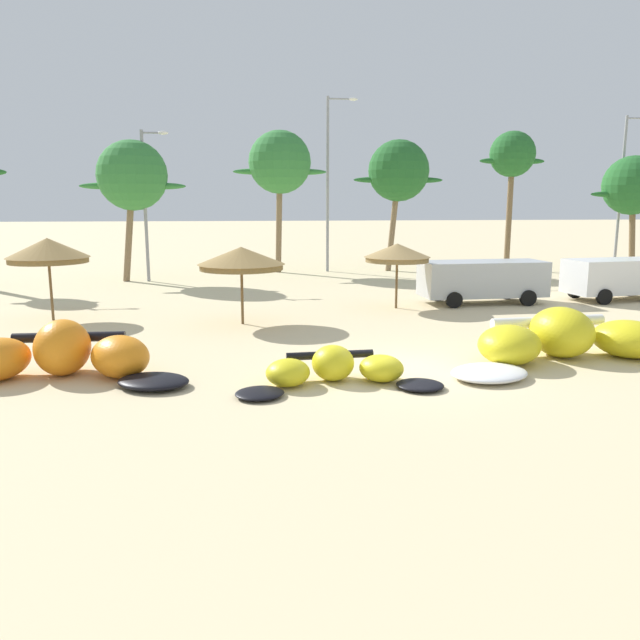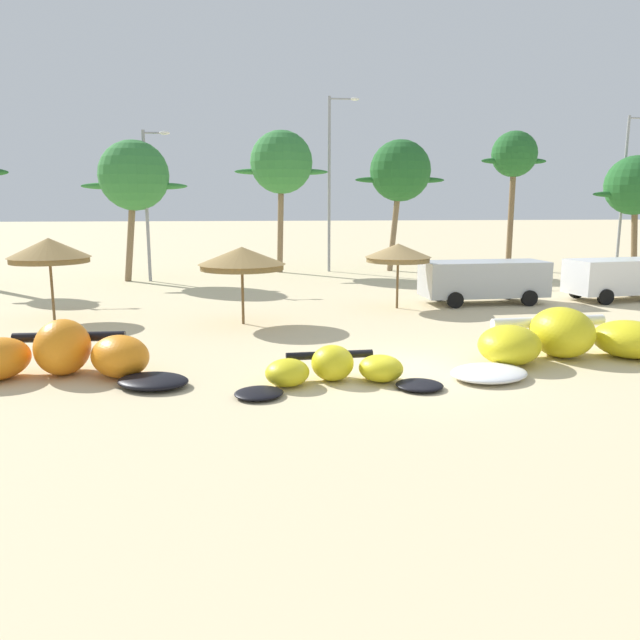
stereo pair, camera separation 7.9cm
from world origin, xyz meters
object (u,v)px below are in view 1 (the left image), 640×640
beach_umbrella_near_palms (397,253)px  palm_left_of_gap (280,163)px  parked_car_second (480,278)px  palm_left (132,176)px  palm_center_left (399,172)px  lamppost_east (624,185)px  lamppost_west_center (147,198)px  beach_umbrella_middle (241,258)px  kite_left_of_center (570,341)px  beach_umbrella_near_van (48,250)px  palm_center_right (512,156)px  palm_right_of_gap (633,186)px  lamppost_east_center (330,177)px  parked_van (616,276)px  kite_left (335,370)px  kite_far_left (59,357)px

beach_umbrella_near_palms → palm_left_of_gap: bearing=105.7°
parked_car_second → palm_left: size_ratio=0.71×
beach_umbrella_near_palms → palm_center_left: size_ratio=0.33×
lamppost_east → palm_left_of_gap: bearing=176.8°
lamppost_west_center → beach_umbrella_middle: bearing=-68.7°
kite_left_of_center → palm_left_of_gap: palm_left_of_gap is taller
beach_umbrella_near_van → beach_umbrella_middle: size_ratio=0.98×
kite_left_of_center → palm_center_right: (8.04, 23.08, 6.64)m
palm_left_of_gap → lamppost_west_center: size_ratio=1.06×
palm_center_left → lamppost_west_center: size_ratio=1.00×
palm_right_of_gap → lamppost_east: size_ratio=0.74×
palm_center_left → palm_center_right: size_ratio=0.93×
lamppost_east_center → beach_umbrella_near_palms: bearing=-86.5°
beach_umbrella_middle → kite_left_of_center: bearing=-35.1°
lamppost_west_center → parked_car_second: bearing=-32.1°
palm_center_right → parked_van: bearing=-92.1°
palm_center_right → kite_left_of_center: bearing=-109.2°
kite_left → palm_center_left: size_ratio=0.64×
beach_umbrella_near_palms → lamppost_east_center: bearing=93.5°
beach_umbrella_near_van → parked_car_second: size_ratio=0.56×
palm_left_of_gap → lamppost_west_center: bearing=-153.7°
kite_left → lamppost_east_center: 25.57m
parked_van → palm_center_right: bearing=87.9°
kite_left_of_center → palm_left_of_gap: bearing=106.2°
beach_umbrella_near_van → lamppost_west_center: lamppost_west_center is taller
kite_far_left → lamppost_east: lamppost_east is taller
beach_umbrella_near_palms → parked_van: 10.44m
kite_far_left → palm_center_left: (14.36, 23.42, 5.67)m
parked_car_second → beach_umbrella_near_van: bearing=-173.7°
palm_left → palm_left_of_gap: palm_left_of_gap is taller
parked_van → parked_car_second: (-6.43, -0.19, 0.00)m
kite_far_left → palm_left: 20.57m
kite_left → lamppost_east: lamppost_east is taller
palm_center_right → kite_left: bearing=-121.2°
palm_center_left → parked_car_second: bearing=-88.1°
palm_right_of_gap → palm_center_left: bearing=168.8°
beach_umbrella_near_palms → palm_right_of_gap: size_ratio=0.38×
parked_car_second → palm_left: bearing=148.7°
beach_umbrella_near_palms → lamppost_east: 22.19m
parked_van → lamppost_east: 14.71m
parked_car_second → lamppost_east_center: lamppost_east_center is taller
beach_umbrella_near_van → palm_center_left: (16.86, 15.23, 3.61)m
palm_center_left → palm_right_of_gap: size_ratio=1.15×
beach_umbrella_middle → parked_car_second: size_ratio=0.58×
beach_umbrella_near_van → lamppost_east: (31.21, 13.99, 2.78)m
kite_left → beach_umbrella_near_van: (-9.31, 9.44, 2.27)m
palm_left → palm_left_of_gap: 9.00m
beach_umbrella_middle → beach_umbrella_near_palms: size_ratio=1.14×
kite_left → palm_left_of_gap: 25.45m
kite_left_of_center → palm_left: size_ratio=1.12×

